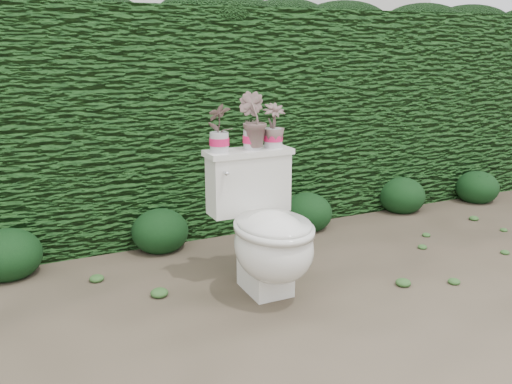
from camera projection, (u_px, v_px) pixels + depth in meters
name	position (u px, v px, depth m)	size (l,w,h in m)	color
ground	(308.00, 295.00, 3.02)	(60.00, 60.00, 0.00)	#6E604B
hedge	(205.00, 118.00, 4.21)	(8.00, 1.00, 1.60)	#25581D
toilet	(267.00, 232.00, 2.97)	(0.50, 0.68, 0.78)	silver
potted_plant_left	(219.00, 129.00, 2.96)	(0.13, 0.09, 0.26)	#1F6628
potted_plant_center	(252.00, 122.00, 3.04)	(0.17, 0.14, 0.31)	#1F6628
potted_plant_right	(273.00, 127.00, 3.10)	(0.13, 0.13, 0.24)	#1F6628
liriope_clump_1	(7.00, 250.00, 3.25)	(0.40, 0.40, 0.32)	#143B15
liriope_clump_2	(160.00, 227.00, 3.67)	(0.39, 0.39, 0.31)	#143B15
liriope_clump_3	(307.00, 209.00, 4.09)	(0.38, 0.38, 0.30)	#143B15
liriope_clump_4	(402.00, 192.00, 4.53)	(0.39, 0.39, 0.31)	#143B15
liriope_clump_5	(477.00, 184.00, 4.81)	(0.37, 0.37, 0.30)	#143B15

